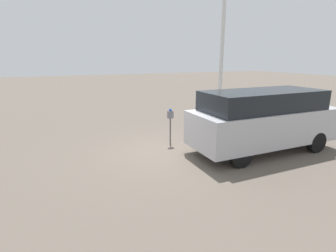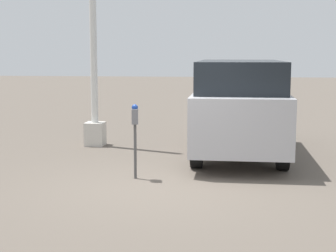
# 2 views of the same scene
# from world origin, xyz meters

# --- Properties ---
(ground_plane) EXTENTS (80.00, 80.00, 0.00)m
(ground_plane) POSITION_xyz_m (0.00, 0.00, 0.00)
(ground_plane) COLOR #60564C
(parking_meter_near) EXTENTS (0.22, 0.14, 1.30)m
(parking_meter_near) POSITION_xyz_m (0.50, 0.57, 0.96)
(parking_meter_near) COLOR #4C4C4C
(parking_meter_near) RESTS_ON ground
(lamp_post) EXTENTS (0.44, 0.44, 5.88)m
(lamp_post) POSITION_xyz_m (3.61, 2.12, 1.93)
(lamp_post) COLOR beige
(lamp_post) RESTS_ON ground
(parked_van) EXTENTS (4.94, 1.85, 2.01)m
(parked_van) POSITION_xyz_m (3.00, -1.24, 1.10)
(parked_van) COLOR #B2B2B7
(parked_van) RESTS_ON ground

